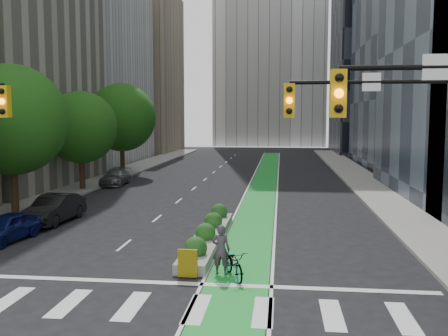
% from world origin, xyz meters
% --- Properties ---
extents(ground, '(160.00, 160.00, 0.00)m').
position_xyz_m(ground, '(0.00, 0.00, 0.00)').
color(ground, black).
rests_on(ground, ground).
extents(sidewalk_left, '(3.60, 90.00, 0.15)m').
position_xyz_m(sidewalk_left, '(-11.80, 25.00, 0.07)').
color(sidewalk_left, gray).
rests_on(sidewalk_left, ground).
extents(sidewalk_right, '(3.60, 90.00, 0.15)m').
position_xyz_m(sidewalk_right, '(11.80, 25.00, 0.07)').
color(sidewalk_right, gray).
rests_on(sidewalk_right, ground).
extents(bike_lane_paint, '(2.20, 70.00, 0.01)m').
position_xyz_m(bike_lane_paint, '(3.00, 30.00, 0.01)').
color(bike_lane_paint, green).
rests_on(bike_lane_paint, ground).
extents(building_tan_far, '(14.00, 16.00, 26.00)m').
position_xyz_m(building_tan_far, '(-20.00, 66.00, 13.00)').
color(building_tan_far, tan).
rests_on(building_tan_far, ground).
extents(building_dark_end, '(14.00, 18.00, 28.00)m').
position_xyz_m(building_dark_end, '(20.00, 68.00, 14.00)').
color(building_dark_end, black).
rests_on(building_dark_end, ground).
extents(tree_mid, '(6.40, 6.40, 8.78)m').
position_xyz_m(tree_mid, '(-11.00, 12.00, 5.57)').
color(tree_mid, black).
rests_on(tree_mid, ground).
extents(tree_midfar, '(5.60, 5.60, 7.76)m').
position_xyz_m(tree_midfar, '(-11.00, 22.00, 4.95)').
color(tree_midfar, black).
rests_on(tree_midfar, ground).
extents(tree_far, '(6.60, 6.60, 9.00)m').
position_xyz_m(tree_far, '(-11.00, 32.00, 5.69)').
color(tree_far, black).
rests_on(tree_far, ground).
extents(signal_right, '(5.82, 0.51, 7.20)m').
position_xyz_m(signal_right, '(8.67, 0.47, 4.80)').
color(signal_right, black).
rests_on(signal_right, ground).
extents(median_planter, '(1.20, 10.26, 1.10)m').
position_xyz_m(median_planter, '(1.20, 7.04, 0.37)').
color(median_planter, gray).
rests_on(median_planter, ground).
extents(bicycle, '(1.37, 2.11, 1.05)m').
position_xyz_m(bicycle, '(2.85, 2.04, 0.52)').
color(bicycle, gray).
rests_on(bicycle, ground).
extents(cyclist, '(0.72, 0.52, 1.85)m').
position_xyz_m(cyclist, '(2.33, 2.38, 0.92)').
color(cyclist, '#3E3641').
rests_on(cyclist, ground).
extents(parked_car_left_near, '(2.02, 4.04, 1.32)m').
position_xyz_m(parked_car_left_near, '(-8.12, 6.05, 0.66)').
color(parked_car_left_near, '#0C1349').
rests_on(parked_car_left_near, ground).
extents(parked_car_left_mid, '(1.85, 4.73, 1.53)m').
position_xyz_m(parked_car_left_mid, '(-7.77, 10.25, 0.77)').
color(parked_car_left_mid, black).
rests_on(parked_car_left_mid, ground).
extents(parked_car_left_far, '(2.16, 4.70, 1.33)m').
position_xyz_m(parked_car_left_far, '(-9.50, 25.42, 0.67)').
color(parked_car_left_far, '#5C5F61').
rests_on(parked_car_left_far, ground).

